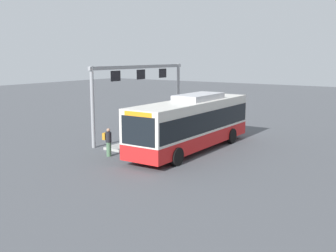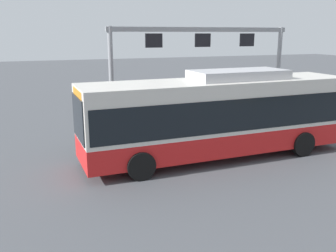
{
  "view_description": "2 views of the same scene",
  "coord_description": "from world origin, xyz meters",
  "px_view_note": "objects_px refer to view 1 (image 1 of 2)",
  "views": [
    {
      "loc": [
        21.38,
        12.8,
        5.84
      ],
      "look_at": [
        1.13,
        -1.04,
        1.59
      ],
      "focal_mm": 43.43,
      "sensor_mm": 36.0,
      "label": 1
    },
    {
      "loc": [
        7.1,
        12.63,
        4.85
      ],
      "look_at": [
        1.74,
        -1.08,
        1.18
      ],
      "focal_mm": 39.8,
      "sensor_mm": 36.0,
      "label": 2
    }
  ],
  "objects_px": {
    "bus_main": "(192,121)",
    "person_boarding": "(108,141)",
    "person_waiting_near": "(143,130)",
    "person_waiting_mid": "(126,137)",
    "trash_bin": "(197,123)"
  },
  "relations": [
    {
      "from": "trash_bin",
      "to": "bus_main",
      "type": "bearing_deg",
      "value": 27.79
    },
    {
      "from": "bus_main",
      "to": "person_waiting_near",
      "type": "distance_m",
      "value": 3.41
    },
    {
      "from": "person_waiting_mid",
      "to": "trash_bin",
      "type": "bearing_deg",
      "value": 66.92
    },
    {
      "from": "bus_main",
      "to": "person_waiting_near",
      "type": "height_order",
      "value": "bus_main"
    },
    {
      "from": "person_boarding",
      "to": "bus_main",
      "type": "bearing_deg",
      "value": 40.0
    },
    {
      "from": "person_boarding",
      "to": "person_waiting_near",
      "type": "xyz_separation_m",
      "value": [
        -3.39,
        -0.01,
        0.16
      ]
    },
    {
      "from": "bus_main",
      "to": "trash_bin",
      "type": "relative_size",
      "value": 12.17
    },
    {
      "from": "bus_main",
      "to": "person_boarding",
      "type": "xyz_separation_m",
      "value": [
        4.15,
        -3.23,
        -0.92
      ]
    },
    {
      "from": "person_boarding",
      "to": "person_waiting_near",
      "type": "height_order",
      "value": "person_waiting_near"
    },
    {
      "from": "person_boarding",
      "to": "person_waiting_near",
      "type": "bearing_deg",
      "value": 77.96
    },
    {
      "from": "person_waiting_near",
      "to": "person_waiting_mid",
      "type": "bearing_deg",
      "value": -49.57
    },
    {
      "from": "person_waiting_near",
      "to": "person_waiting_mid",
      "type": "distance_m",
      "value": 2.35
    },
    {
      "from": "person_waiting_near",
      "to": "trash_bin",
      "type": "distance_m",
      "value": 6.55
    },
    {
      "from": "trash_bin",
      "to": "person_waiting_near",
      "type": "bearing_deg",
      "value": -1.73
    },
    {
      "from": "person_boarding",
      "to": "person_waiting_mid",
      "type": "bearing_deg",
      "value": 55.53
    }
  ]
}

